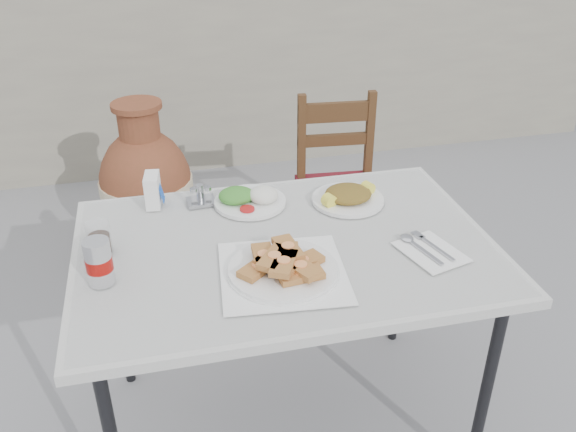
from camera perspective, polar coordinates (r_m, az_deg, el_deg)
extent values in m
cylinder|color=black|center=(2.07, 18.00, -15.45)|extent=(0.04, 0.04, 0.74)
cylinder|color=black|center=(2.39, -15.56, -8.15)|extent=(0.04, 0.04, 0.74)
cylinder|color=black|center=(2.55, 10.38, -4.80)|extent=(0.04, 0.04, 0.74)
cube|color=white|center=(1.90, -0.25, -3.09)|extent=(1.30, 0.89, 0.03)
cube|color=white|center=(1.89, -0.25, -2.63)|extent=(1.26, 0.85, 0.01)
cube|color=white|center=(1.75, -0.47, -5.29)|extent=(0.39, 0.39, 0.00)
cylinder|color=white|center=(1.75, -0.47, -5.04)|extent=(0.32, 0.32, 0.02)
cylinder|color=white|center=(1.75, -0.47, -5.16)|extent=(0.33, 0.33, 0.01)
cylinder|color=white|center=(2.11, -3.56, 1.33)|extent=(0.25, 0.25, 0.01)
ellipsoid|color=silver|center=(2.10, -2.31, 1.99)|extent=(0.10, 0.10, 0.06)
ellipsoid|color=#2D7220|center=(2.10, -4.85, 1.93)|extent=(0.12, 0.11, 0.05)
cylinder|color=#B31315|center=(2.04, -3.84, 0.66)|extent=(0.05, 0.05, 0.01)
cylinder|color=white|center=(2.13, 5.62, 1.54)|extent=(0.25, 0.25, 0.01)
ellipsoid|color=#1A6218|center=(2.12, 5.65, 2.08)|extent=(0.16, 0.15, 0.05)
cylinder|color=yellow|center=(2.07, 3.86, 1.45)|extent=(0.05, 0.05, 0.05)
cylinder|color=yellow|center=(2.17, 7.45, 2.61)|extent=(0.05, 0.05, 0.05)
cylinder|color=silver|center=(1.76, -17.29, -4.12)|extent=(0.07, 0.07, 0.13)
cylinder|color=#A7100B|center=(1.76, -17.26, -4.27)|extent=(0.07, 0.07, 0.04)
cylinder|color=#AEAFB5|center=(1.73, -17.60, -2.36)|extent=(0.07, 0.07, 0.00)
cylinder|color=white|center=(1.90, -17.26, -1.99)|extent=(0.07, 0.07, 0.10)
cylinder|color=black|center=(1.91, -17.17, -2.51)|extent=(0.06, 0.06, 0.06)
cube|color=white|center=(2.13, -12.54, 2.37)|extent=(0.06, 0.10, 0.11)
cube|color=blue|center=(2.13, -11.76, 2.19)|extent=(0.02, 0.05, 0.07)
cube|color=#AEAFB5|center=(2.13, -8.13, 1.37)|extent=(0.10, 0.08, 0.01)
cylinder|color=white|center=(2.10, -8.78, 1.88)|extent=(0.02, 0.02, 0.06)
cylinder|color=white|center=(2.10, -7.48, 2.04)|extent=(0.02, 0.02, 0.06)
cylinder|color=#AEAFB5|center=(2.14, -8.24, 2.31)|extent=(0.03, 0.03, 0.05)
cube|color=white|center=(1.89, 13.22, -3.27)|extent=(0.20, 0.23, 0.00)
cube|color=#AEAFB5|center=(1.88, 12.73, -3.30)|extent=(0.05, 0.15, 0.00)
ellipsoid|color=#AEAFB5|center=(1.93, 11.06, -2.01)|extent=(0.04, 0.05, 0.01)
cube|color=#AEAFB5|center=(1.90, 13.74, -2.94)|extent=(0.05, 0.15, 0.00)
cube|color=#AEAFB5|center=(1.96, 12.07, -1.74)|extent=(0.03, 0.05, 0.00)
cube|color=#38200F|center=(2.86, 2.30, -3.86)|extent=(0.04, 0.04, 0.42)
cube|color=#38200F|center=(2.94, 8.78, -3.29)|extent=(0.04, 0.04, 0.42)
cube|color=#38200F|center=(3.15, 1.18, -0.52)|extent=(0.04, 0.04, 0.42)
cube|color=#38200F|center=(3.21, 7.12, -0.07)|extent=(0.04, 0.04, 0.42)
cube|color=maroon|center=(2.92, 5.04, 2.06)|extent=(0.43, 0.43, 0.05)
cube|color=#38200F|center=(2.95, 1.27, 6.97)|extent=(0.04, 0.04, 0.47)
cube|color=#38200F|center=(3.02, 7.64, 7.28)|extent=(0.04, 0.04, 0.47)
cube|color=#38200F|center=(2.93, 4.60, 9.68)|extent=(0.38, 0.06, 0.09)
cube|color=#38200F|center=(2.98, 4.49, 7.14)|extent=(0.38, 0.06, 0.06)
cylinder|color=brown|center=(3.37, -12.46, -2.35)|extent=(0.36, 0.36, 0.09)
ellipsoid|color=brown|center=(3.21, -13.11, 2.89)|extent=(0.47, 0.47, 0.58)
cylinder|color=beige|center=(3.21, -13.11, 2.89)|extent=(0.47, 0.47, 0.07)
cylinder|color=brown|center=(3.08, -13.79, 8.26)|extent=(0.20, 0.20, 0.18)
cylinder|color=brown|center=(3.05, -14.02, 10.01)|extent=(0.24, 0.24, 0.03)
cube|color=gray|center=(4.14, -9.76, 12.48)|extent=(6.00, 0.25, 1.20)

